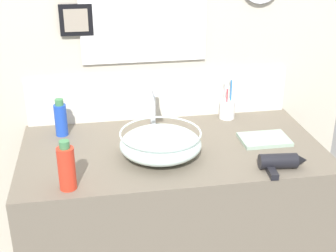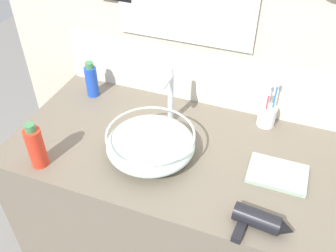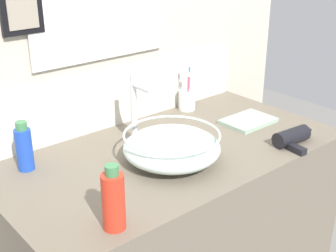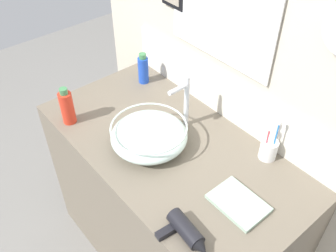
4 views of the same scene
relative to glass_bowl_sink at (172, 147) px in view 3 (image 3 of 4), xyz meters
name	(u,v)px [view 3 (image 3 of 4)]	position (x,y,z in m)	size (l,w,h in m)	color
vanity_counter	(171,250)	(0.06, 0.07, -0.51)	(1.28, 0.67, 0.90)	#6B6051
back_panel	(111,45)	(0.06, 0.44, 0.27)	(1.89, 0.09, 2.45)	beige
glass_bowl_sink	(172,147)	(0.00, 0.00, 0.00)	(0.34, 0.34, 0.11)	silver
faucet	(135,105)	(0.00, 0.20, 0.10)	(0.02, 0.11, 0.27)	silver
hair_drier	(295,137)	(0.45, -0.18, -0.03)	(0.19, 0.13, 0.06)	black
toothbrush_cup	(187,99)	(0.38, 0.34, -0.01)	(0.07, 0.07, 0.21)	white
spray_bottle	(113,200)	(-0.37, -0.19, 0.03)	(0.06, 0.06, 0.19)	red
shampoo_bottle	(24,148)	(-0.41, 0.28, 0.02)	(0.05, 0.05, 0.17)	blue
hand_towel	(248,121)	(0.47, 0.06, -0.05)	(0.21, 0.15, 0.02)	#99B29E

